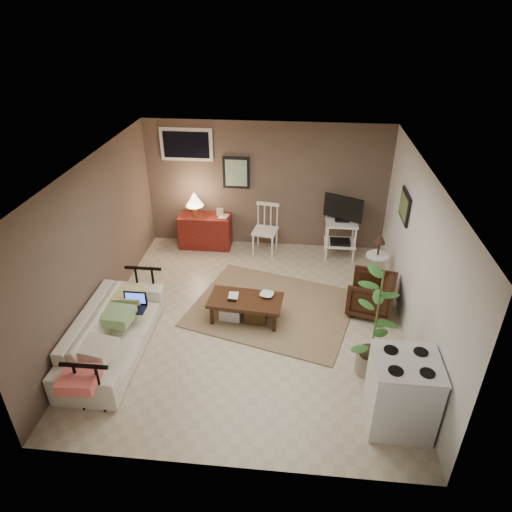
# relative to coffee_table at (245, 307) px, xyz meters

# --- Properties ---
(floor) EXTENTS (5.00, 5.00, 0.00)m
(floor) POSITION_rel_coffee_table_xyz_m (0.10, 0.00, -0.23)
(floor) COLOR #C1B293
(floor) RESTS_ON ground
(art_back) EXTENTS (0.50, 0.03, 0.60)m
(art_back) POSITION_rel_coffee_table_xyz_m (-0.45, 2.48, 1.22)
(art_back) COLOR black
(art_right) EXTENTS (0.03, 0.60, 0.45)m
(art_right) POSITION_rel_coffee_table_xyz_m (2.32, 1.05, 1.29)
(art_right) COLOR black
(window) EXTENTS (0.96, 0.03, 0.60)m
(window) POSITION_rel_coffee_table_xyz_m (-1.35, 2.48, 1.72)
(window) COLOR white
(rug) EXTENTS (2.82, 2.49, 0.02)m
(rug) POSITION_rel_coffee_table_xyz_m (0.39, 0.32, -0.22)
(rug) COLOR #86684E
(rug) RESTS_ON floor
(coffee_table) EXTENTS (1.13, 0.65, 0.41)m
(coffee_table) POSITION_rel_coffee_table_xyz_m (0.00, 0.00, 0.00)
(coffee_table) COLOR #3C1E10
(coffee_table) RESTS_ON floor
(sofa) EXTENTS (0.63, 2.15, 0.84)m
(sofa) POSITION_rel_coffee_table_xyz_m (-1.70, -0.86, 0.19)
(sofa) COLOR beige
(sofa) RESTS_ON floor
(sofa_pillows) EXTENTS (0.41, 2.04, 0.14)m
(sofa_pillows) POSITION_rel_coffee_table_xyz_m (-1.65, -1.10, 0.29)
(sofa_pillows) COLOR beige
(sofa_pillows) RESTS_ON sofa
(sofa_end_rails) EXTENTS (0.58, 2.15, 0.72)m
(sofa_end_rails) POSITION_rel_coffee_table_xyz_m (-1.58, -0.86, 0.13)
(sofa_end_rails) COLOR black
(sofa_end_rails) RESTS_ON floor
(laptop) EXTENTS (0.33, 0.24, 0.22)m
(laptop) POSITION_rel_coffee_table_xyz_m (-1.50, -0.49, 0.31)
(laptop) COLOR black
(laptop) RESTS_ON sofa
(red_console) EXTENTS (0.98, 0.44, 1.13)m
(red_console) POSITION_rel_coffee_table_xyz_m (-1.06, 2.26, 0.16)
(red_console) COLOR maroon
(red_console) RESTS_ON floor
(spindle_chair) EXTENTS (0.49, 0.49, 0.95)m
(spindle_chair) POSITION_rel_coffee_table_xyz_m (0.12, 2.15, 0.22)
(spindle_chair) COLOR white
(spindle_chair) RESTS_ON floor
(tv_stand) EXTENTS (0.67, 0.47, 1.21)m
(tv_stand) POSITION_rel_coffee_table_xyz_m (1.52, 2.10, 0.41)
(tv_stand) COLOR white
(tv_stand) RESTS_ON floor
(side_table) EXTENTS (0.37, 0.37, 0.99)m
(side_table) POSITION_rel_coffee_table_xyz_m (2.05, 1.16, 0.38)
(side_table) COLOR white
(side_table) RESTS_ON floor
(armchair) EXTENTS (0.76, 0.79, 0.68)m
(armchair) POSITION_rel_coffee_table_xyz_m (1.90, 0.42, 0.11)
(armchair) COLOR black
(armchair) RESTS_ON floor
(potted_plant) EXTENTS (0.40, 0.40, 1.58)m
(potted_plant) POSITION_rel_coffee_table_xyz_m (1.74, -0.92, 0.61)
(potted_plant) COLOR gray
(potted_plant) RESTS_ON floor
(stove) EXTENTS (0.72, 0.67, 0.94)m
(stove) POSITION_rel_coffee_table_xyz_m (1.97, -1.72, 0.24)
(stove) COLOR silver
(stove) RESTS_ON floor
(bowl) EXTENTS (0.21, 0.09, 0.20)m
(bowl) POSITION_rel_coffee_table_xyz_m (0.32, 0.10, 0.26)
(bowl) COLOR #3C1E10
(bowl) RESTS_ON coffee_table
(book_table) EXTENTS (0.15, 0.02, 0.20)m
(book_table) POSITION_rel_coffee_table_xyz_m (-0.25, 0.05, 0.26)
(book_table) COLOR #3C1E10
(book_table) RESTS_ON coffee_table
(book_console) EXTENTS (0.16, 0.05, 0.22)m
(book_console) POSITION_rel_coffee_table_xyz_m (-0.75, 2.26, 0.54)
(book_console) COLOR #3C1E10
(book_console) RESTS_ON red_console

